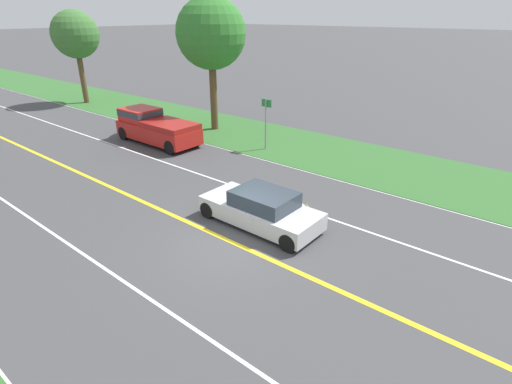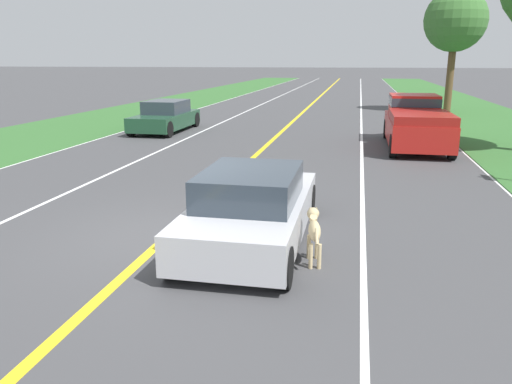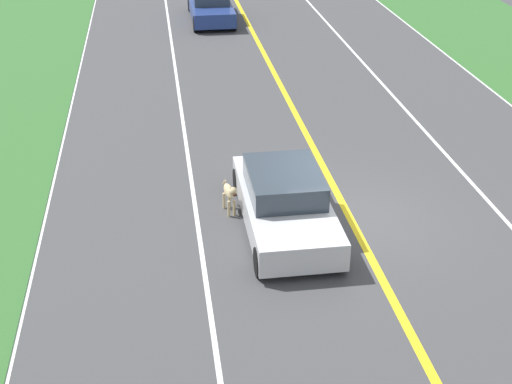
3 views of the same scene
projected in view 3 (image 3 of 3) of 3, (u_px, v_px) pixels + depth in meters
The scene contains 8 objects.
ground_plane at pixel (350, 218), 16.42m from camera, with size 400.00×400.00×0.00m, color #424244.
centre_divider_line at pixel (350, 218), 16.42m from camera, with size 0.18×160.00×0.01m, color yellow.
lane_edge_line_right at pixel (38, 241), 15.53m from camera, with size 0.14×160.00×0.01m, color white.
lane_dash_same_dir at pixel (198, 229), 15.97m from camera, with size 0.10×160.00×0.01m, color white.
lane_dash_oncoming at pixel (494, 207), 16.86m from camera, with size 0.10×160.00×0.01m, color white.
ego_car at pixel (285, 202), 15.83m from camera, with size 1.86×4.40×1.31m.
dog at pixel (230, 193), 16.36m from camera, with size 0.31×1.02×0.83m.
car_trailing_near at pixel (211, 6), 31.93m from camera, with size 1.83×4.62×1.34m.
Camera 3 is at (4.20, 13.76, 8.23)m, focal length 50.00 mm.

